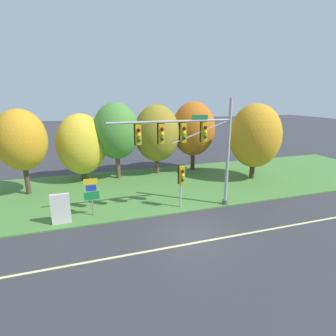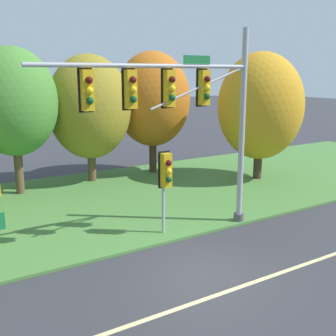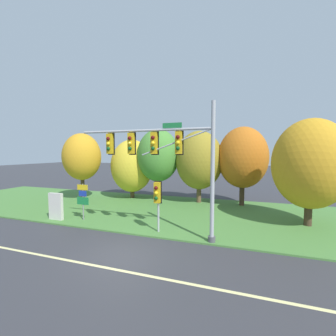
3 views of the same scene
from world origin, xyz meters
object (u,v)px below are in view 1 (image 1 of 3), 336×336
at_px(info_kiosk, 61,209).
at_px(tree_nearest_road, 21,140).
at_px(tree_mid_verge, 157,133).
at_px(tree_tall_centre, 193,129).
at_px(route_sign_post, 91,192).
at_px(pedestrian_signal_near_kerb, 182,177).
at_px(traffic_signal_mast, 192,141).
at_px(tree_behind_signpost, 116,131).
at_px(tree_right_far, 255,136).
at_px(tree_left_of_mast, 82,144).

bearing_deg(info_kiosk, tree_nearest_road, 114.59).
xyz_separation_m(tree_mid_verge, tree_tall_centre, (3.91, 0.06, 0.28)).
bearing_deg(route_sign_post, info_kiosk, -162.93).
relative_size(pedestrian_signal_near_kerb, tree_nearest_road, 0.46).
height_order(traffic_signal_mast, tree_behind_signpost, traffic_signal_mast).
distance_m(tree_behind_signpost, info_kiosk, 10.11).
bearing_deg(tree_behind_signpost, info_kiosk, -118.66).
xyz_separation_m(route_sign_post, tree_tall_centre, (10.57, 8.29, 2.70)).
bearing_deg(route_sign_post, tree_mid_verge, 51.04).
relative_size(route_sign_post, tree_right_far, 0.37).
distance_m(tree_nearest_road, tree_mid_verge, 11.66).
bearing_deg(route_sign_post, tree_tall_centre, 38.10).
height_order(pedestrian_signal_near_kerb, route_sign_post, pedestrian_signal_near_kerb).
bearing_deg(tree_behind_signpost, pedestrian_signal_near_kerb, -68.99).
xyz_separation_m(tree_behind_signpost, tree_tall_centre, (7.88, 0.54, -0.15)).
height_order(traffic_signal_mast, pedestrian_signal_near_kerb, traffic_signal_mast).
relative_size(pedestrian_signal_near_kerb, tree_tall_centre, 0.44).
relative_size(tree_nearest_road, tree_tall_centre, 0.95).
height_order(traffic_signal_mast, info_kiosk, traffic_signal_mast).
relative_size(tree_left_of_mast, tree_tall_centre, 0.86).
relative_size(route_sign_post, info_kiosk, 1.35).
relative_size(route_sign_post, tree_tall_centre, 0.36).
relative_size(traffic_signal_mast, route_sign_post, 3.23).
bearing_deg(traffic_signal_mast, pedestrian_signal_near_kerb, 147.92).
height_order(tree_left_of_mast, tree_tall_centre, tree_tall_centre).
bearing_deg(tree_left_of_mast, tree_nearest_road, -149.96).
bearing_deg(tree_left_of_mast, tree_mid_verge, 0.71).
distance_m(route_sign_post, tree_mid_verge, 10.86).
bearing_deg(traffic_signal_mast, tree_tall_centre, 66.13).
distance_m(tree_behind_signpost, tree_tall_centre, 7.90).
bearing_deg(pedestrian_signal_near_kerb, tree_behind_signpost, 111.01).
bearing_deg(tree_right_far, pedestrian_signal_near_kerb, -153.40).
bearing_deg(pedestrian_signal_near_kerb, tree_nearest_road, 149.25).
xyz_separation_m(tree_right_far, info_kiosk, (-16.60, -4.33, -3.08)).
bearing_deg(tree_nearest_road, tree_tall_centre, 9.75).
xyz_separation_m(traffic_signal_mast, pedestrian_signal_near_kerb, (-0.54, 0.34, -2.53)).
bearing_deg(traffic_signal_mast, tree_behind_signpost, 113.33).
distance_m(traffic_signal_mast, tree_tall_centre, 10.17).
distance_m(route_sign_post, tree_right_far, 15.40).
bearing_deg(pedestrian_signal_near_kerb, tree_left_of_mast, 125.73).
xyz_separation_m(tree_nearest_road, tree_tall_centre, (15.28, 2.63, -0.01)).
bearing_deg(tree_nearest_road, tree_behind_signpost, 15.75).
bearing_deg(tree_mid_verge, tree_nearest_road, -167.27).
bearing_deg(tree_tall_centre, tree_nearest_road, -170.25).
bearing_deg(tree_behind_signpost, traffic_signal_mast, -66.67).
bearing_deg(tree_mid_verge, info_kiosk, -134.07).
relative_size(traffic_signal_mast, tree_mid_verge, 1.22).
height_order(tree_left_of_mast, tree_behind_signpost, tree_behind_signpost).
height_order(tree_nearest_road, info_kiosk, tree_nearest_road).
bearing_deg(tree_tall_centre, tree_left_of_mast, -179.25).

